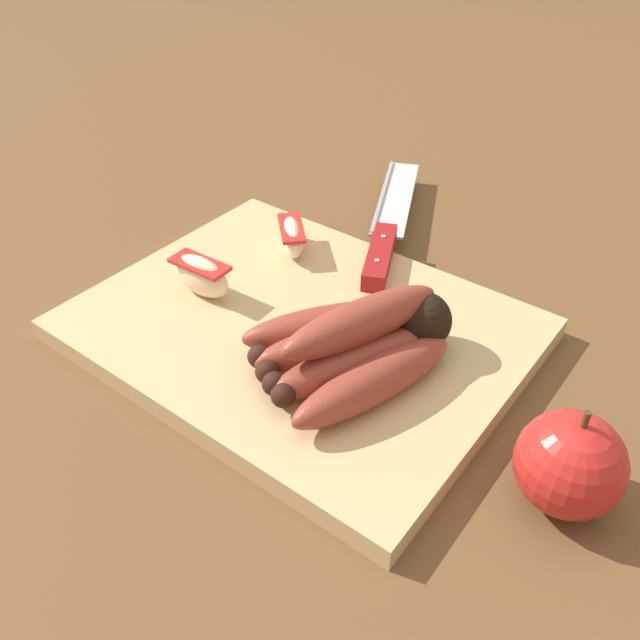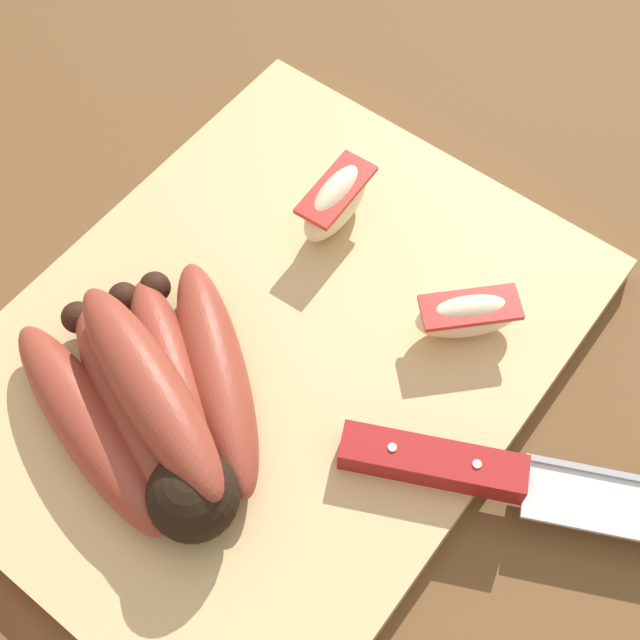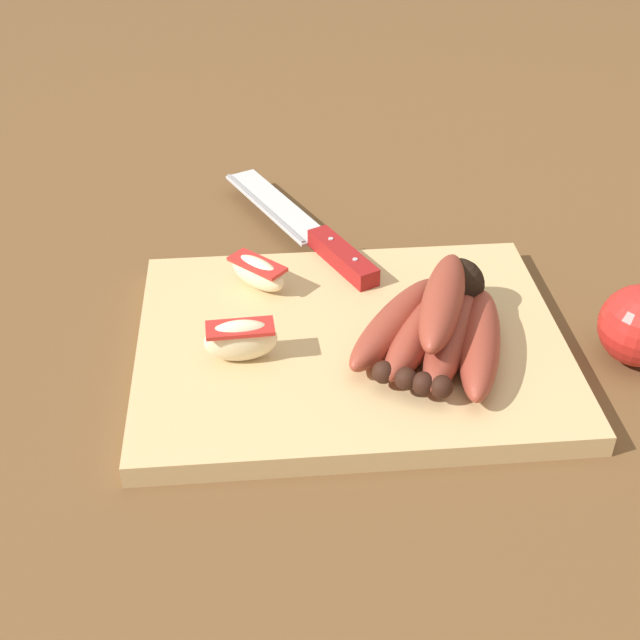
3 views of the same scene
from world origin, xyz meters
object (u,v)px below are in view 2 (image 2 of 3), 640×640
(chefs_knife, at_px, (522,481))
(apple_wedge_middle, at_px, (468,315))
(banana_bunch, at_px, (156,405))
(apple_wedge_near, at_px, (336,202))

(chefs_knife, relative_size, apple_wedge_middle, 4.43)
(chefs_knife, distance_m, apple_wedge_middle, 0.10)
(banana_bunch, relative_size, apple_wedge_middle, 3.02)
(banana_bunch, bearing_deg, apple_wedge_near, -177.99)
(chefs_knife, bearing_deg, banana_bunch, -63.28)
(banana_bunch, bearing_deg, chefs_knife, 116.72)
(banana_bunch, distance_m, apple_wedge_near, 0.17)
(banana_bunch, distance_m, chefs_knife, 0.20)
(banana_bunch, relative_size, apple_wedge_near, 2.89)
(apple_wedge_near, bearing_deg, banana_bunch, 2.01)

